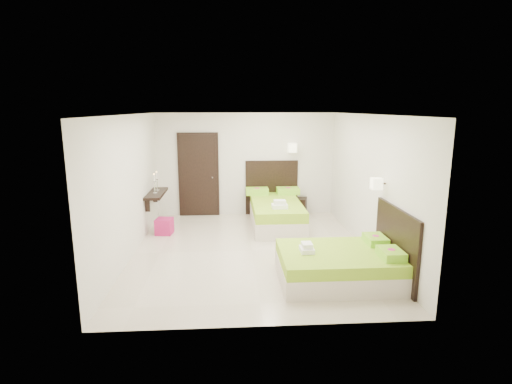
{
  "coord_description": "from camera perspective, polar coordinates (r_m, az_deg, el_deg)",
  "views": [
    {
      "loc": [
        -0.4,
        -7.33,
        2.72
      ],
      "look_at": [
        0.1,
        0.3,
        1.1
      ],
      "focal_mm": 28.0,
      "sensor_mm": 36.0,
      "label": 1
    }
  ],
  "objects": [
    {
      "name": "bed_single",
      "position": [
        9.43,
        2.86,
        -2.68
      ],
      "size": [
        1.34,
        2.24,
        1.85
      ],
      "color": "beige",
      "rests_on": "ground"
    },
    {
      "name": "nightstand",
      "position": [
        10.42,
        5.84,
        -2.0
      ],
      "size": [
        0.59,
        0.56,
        0.44
      ],
      "primitive_type": "cube",
      "rotation": [
        0.0,
        0.0,
        -0.27
      ],
      "color": "black",
      "rests_on": "ground"
    },
    {
      "name": "floor",
      "position": [
        7.83,
        -0.59,
        -8.37
      ],
      "size": [
        5.5,
        5.5,
        0.0
      ],
      "primitive_type": "plane",
      "color": "beige",
      "rests_on": "ground"
    },
    {
      "name": "bed_double",
      "position": [
        6.62,
        12.38,
        -9.94
      ],
      "size": [
        1.88,
        1.6,
        1.55
      ],
      "color": "beige",
      "rests_on": "ground"
    },
    {
      "name": "ottoman",
      "position": [
        9.0,
        -12.96,
        -4.8
      ],
      "size": [
        0.39,
        0.39,
        0.35
      ],
      "primitive_type": "cube",
      "rotation": [
        0.0,
        0.0,
        -0.13
      ],
      "color": "#9C144F",
      "rests_on": "ground"
    },
    {
      "name": "door",
      "position": [
        10.2,
        -8.2,
        2.41
      ],
      "size": [
        1.02,
        0.15,
        2.14
      ],
      "color": "black",
      "rests_on": "ground"
    },
    {
      "name": "console_shelf",
      "position": [
        9.29,
        -14.11,
        -0.24
      ],
      "size": [
        0.35,
        1.2,
        0.78
      ],
      "color": "black",
      "rests_on": "ground"
    }
  ]
}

